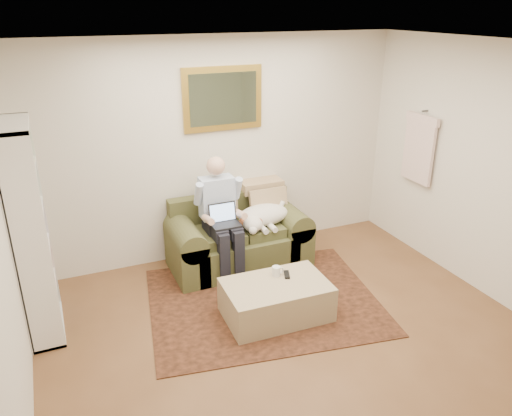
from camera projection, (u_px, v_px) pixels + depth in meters
room_shell at (307, 216)px, 4.04m from camera, size 4.51×5.00×2.61m
rug at (263, 300)px, 5.24m from camera, size 2.60×2.21×0.01m
sofa at (238, 242)px, 5.90m from camera, size 1.61×0.82×0.96m
seated_man at (222, 219)px, 5.53m from camera, size 0.53×0.76×1.35m
laptop at (224, 219)px, 5.47m from camera, size 0.31×0.25×0.23m
sleeping_dog at (263, 215)px, 5.81m from camera, size 0.66×0.42×0.25m
ottoman at (276, 300)px, 4.93m from camera, size 1.04×0.68×0.37m
coffee_mug at (276, 271)px, 4.98m from camera, size 0.08×0.08×0.10m
tv_remote at (287, 275)px, 5.00m from camera, size 0.10×0.16×0.02m
bookshelf at (31, 233)px, 4.45m from camera, size 0.28×0.80×2.00m
wall_mirror at (223, 99)px, 5.63m from camera, size 0.94×0.04×0.72m
hanging_shirt at (419, 145)px, 5.88m from camera, size 0.06×0.52×0.90m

